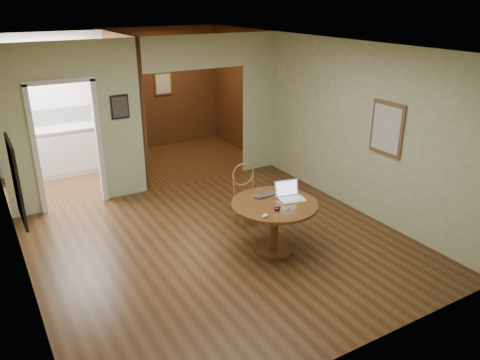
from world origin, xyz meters
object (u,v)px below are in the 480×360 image
dining_table (274,216)px  chair (246,191)px  closed_laptop (267,196)px  open_laptop (289,194)px

dining_table → chair: (0.13, 0.97, -0.01)m
dining_table → closed_laptop: bearing=83.2°
chair → closed_laptop: chair is taller
closed_laptop → open_laptop: bearing=-43.2°
dining_table → closed_laptop: (0.03, 0.21, 0.20)m
chair → closed_laptop: 0.79m
dining_table → closed_laptop: closed_laptop is taller
dining_table → chair: chair is taller
dining_table → chair: 0.98m
dining_table → open_laptop: 0.36m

